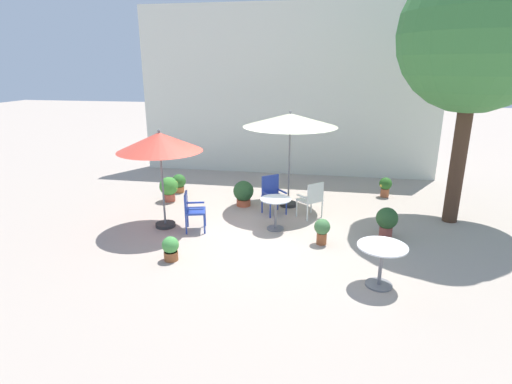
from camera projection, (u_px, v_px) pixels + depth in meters
ground_plane at (258, 230)px, 8.96m from camera, size 60.00×60.00×0.00m
villa_facade at (286, 92)px, 12.94m from camera, size 9.54×0.30×5.30m
shade_tree at (480, 34)px, 8.28m from camera, size 3.35×3.19×5.66m
patio_umbrella_0 at (290, 121)px, 9.84m from camera, size 2.31×2.31×2.42m
patio_umbrella_1 at (160, 143)px, 8.57m from camera, size 1.82×1.82×2.18m
cafe_table_0 at (381, 258)px, 6.54m from camera, size 0.80×0.80×0.72m
cafe_table_1 at (276, 208)px, 8.85m from camera, size 0.67×0.67×0.71m
patio_chair_0 at (272, 192)px, 9.84m from camera, size 0.65×0.64×0.92m
patio_chair_1 at (312, 198)px, 9.50m from camera, size 0.65×0.65×0.88m
patio_chair_2 at (192, 208)px, 8.78m from camera, size 0.53×0.56×0.86m
potted_plant_0 at (179, 183)px, 11.52m from camera, size 0.39×0.39×0.52m
potted_plant_1 at (387, 220)px, 8.43m from camera, size 0.45×0.45×0.66m
potted_plant_2 at (385, 186)px, 11.09m from camera, size 0.34×0.34×0.55m
potted_plant_3 at (243, 193)px, 10.39m from camera, size 0.52×0.52×0.65m
potted_plant_4 at (322, 229)px, 8.15m from camera, size 0.32×0.32×0.54m
potted_plant_5 at (169, 188)px, 10.74m from camera, size 0.49×0.49×0.66m
potted_plant_6 at (171, 248)px, 7.49m from camera, size 0.31×0.31×0.46m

